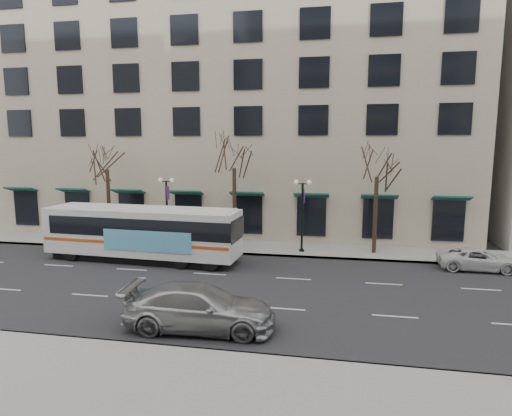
% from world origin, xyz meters
% --- Properties ---
extents(ground, '(160.00, 160.00, 0.00)m').
position_xyz_m(ground, '(0.00, 0.00, 0.00)').
color(ground, black).
rests_on(ground, ground).
extents(sidewalk_far, '(80.00, 4.00, 0.15)m').
position_xyz_m(sidewalk_far, '(5.00, 9.00, 0.07)').
color(sidewalk_far, gray).
rests_on(sidewalk_far, ground).
extents(building_hotel, '(40.00, 20.00, 24.00)m').
position_xyz_m(building_hotel, '(-2.00, 21.00, 12.00)').
color(building_hotel, tan).
rests_on(building_hotel, ground).
extents(tree_far_left, '(3.60, 3.60, 8.34)m').
position_xyz_m(tree_far_left, '(-10.00, 8.80, 6.70)').
color(tree_far_left, black).
rests_on(tree_far_left, ground).
extents(tree_far_mid, '(3.60, 3.60, 8.55)m').
position_xyz_m(tree_far_mid, '(0.00, 8.80, 6.91)').
color(tree_far_mid, black).
rests_on(tree_far_mid, ground).
extents(tree_far_right, '(3.60, 3.60, 8.06)m').
position_xyz_m(tree_far_right, '(10.00, 8.80, 6.42)').
color(tree_far_right, black).
rests_on(tree_far_right, ground).
extents(lamp_post_left, '(1.22, 0.45, 5.21)m').
position_xyz_m(lamp_post_left, '(-4.99, 8.20, 2.94)').
color(lamp_post_left, black).
rests_on(lamp_post_left, ground).
extents(lamp_post_right, '(1.22, 0.45, 5.21)m').
position_xyz_m(lamp_post_right, '(5.01, 8.20, 2.94)').
color(lamp_post_right, black).
rests_on(lamp_post_right, ground).
extents(city_bus, '(13.25, 3.63, 3.55)m').
position_xyz_m(city_bus, '(-5.15, 4.44, 1.94)').
color(city_bus, silver).
rests_on(city_bus, ground).
extents(silver_car, '(6.48, 2.93, 1.84)m').
position_xyz_m(silver_car, '(1.78, -5.07, 0.92)').
color(silver_car, '#A5A8AC').
rests_on(silver_car, ground).
extents(white_pickup, '(4.75, 2.28, 1.30)m').
position_xyz_m(white_pickup, '(15.98, 6.20, 0.65)').
color(white_pickup, silver).
rests_on(white_pickup, ground).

